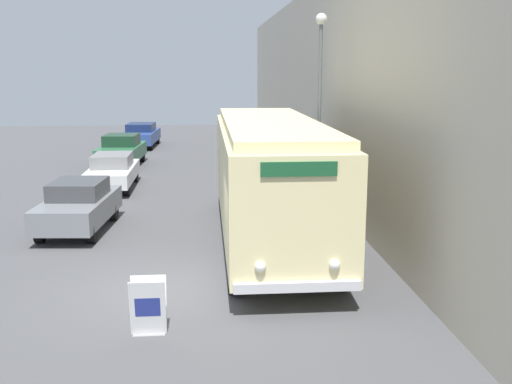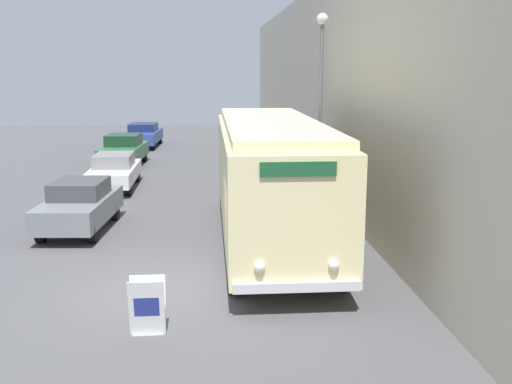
{
  "view_description": "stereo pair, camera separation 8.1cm",
  "coord_description": "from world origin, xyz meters",
  "px_view_note": "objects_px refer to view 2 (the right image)",
  "views": [
    {
      "loc": [
        1.0,
        -12.63,
        4.84
      ],
      "look_at": [
        2.14,
        1.03,
        2.0
      ],
      "focal_mm": 42.0,
      "sensor_mm": 36.0,
      "label": 1
    },
    {
      "loc": [
        1.08,
        -12.64,
        4.84
      ],
      "look_at": [
        2.14,
        1.03,
        2.0
      ],
      "focal_mm": 42.0,
      "sensor_mm": 36.0,
      "label": 2
    }
  ],
  "objects_px": {
    "parked_car_near": "(80,205)",
    "streetlamp": "(321,88)",
    "parked_car_distant": "(143,135)",
    "parked_car_mid": "(114,171)",
    "vintage_bus": "(270,175)",
    "parked_car_far": "(124,150)",
    "sign_board": "(147,307)"
  },
  "relations": [
    {
      "from": "parked_car_near",
      "to": "parked_car_distant",
      "type": "bearing_deg",
      "value": 95.36
    },
    {
      "from": "parked_car_mid",
      "to": "parked_car_distant",
      "type": "xyz_separation_m",
      "value": [
        -0.23,
        13.43,
        0.02
      ]
    },
    {
      "from": "parked_car_far",
      "to": "streetlamp",
      "type": "bearing_deg",
      "value": -51.61
    },
    {
      "from": "parked_car_near",
      "to": "parked_car_far",
      "type": "relative_size",
      "value": 0.99
    },
    {
      "from": "streetlamp",
      "to": "parked_car_near",
      "type": "distance_m",
      "value": 8.31
    },
    {
      "from": "parked_car_mid",
      "to": "parked_car_near",
      "type": "bearing_deg",
      "value": -90.58
    },
    {
      "from": "parked_car_far",
      "to": "parked_car_distant",
      "type": "xyz_separation_m",
      "value": [
        0.2,
        7.47,
        -0.05
      ]
    },
    {
      "from": "sign_board",
      "to": "parked_car_near",
      "type": "distance_m",
      "value": 8.0
    },
    {
      "from": "streetlamp",
      "to": "parked_car_far",
      "type": "xyz_separation_m",
      "value": [
        -7.89,
        11.45,
        -3.41
      ]
    },
    {
      "from": "parked_car_mid",
      "to": "parked_car_distant",
      "type": "relative_size",
      "value": 0.94
    },
    {
      "from": "streetlamp",
      "to": "parked_car_mid",
      "type": "xyz_separation_m",
      "value": [
        -7.46,
        5.49,
        -3.48
      ]
    },
    {
      "from": "streetlamp",
      "to": "parked_car_near",
      "type": "relative_size",
      "value": 1.57
    },
    {
      "from": "parked_car_near",
      "to": "parked_car_far",
      "type": "xyz_separation_m",
      "value": [
        -0.4,
        12.46,
        0.03
      ]
    },
    {
      "from": "streetlamp",
      "to": "parked_car_far",
      "type": "relative_size",
      "value": 1.56
    },
    {
      "from": "vintage_bus",
      "to": "parked_car_far",
      "type": "relative_size",
      "value": 2.51
    },
    {
      "from": "streetlamp",
      "to": "parked_car_near",
      "type": "height_order",
      "value": "streetlamp"
    },
    {
      "from": "parked_car_mid",
      "to": "parked_car_distant",
      "type": "bearing_deg",
      "value": 90.71
    },
    {
      "from": "parked_car_far",
      "to": "parked_car_distant",
      "type": "height_order",
      "value": "parked_car_far"
    },
    {
      "from": "sign_board",
      "to": "parked_car_near",
      "type": "bearing_deg",
      "value": 110.18
    },
    {
      "from": "parked_car_distant",
      "to": "streetlamp",
      "type": "bearing_deg",
      "value": -64.89
    },
    {
      "from": "parked_car_far",
      "to": "parked_car_mid",
      "type": "bearing_deg",
      "value": -82.07
    },
    {
      "from": "sign_board",
      "to": "parked_car_mid",
      "type": "relative_size",
      "value": 0.25
    },
    {
      "from": "sign_board",
      "to": "streetlamp",
      "type": "xyz_separation_m",
      "value": [
        4.74,
        8.51,
        3.7
      ]
    },
    {
      "from": "vintage_bus",
      "to": "sign_board",
      "type": "height_order",
      "value": "vintage_bus"
    },
    {
      "from": "parked_car_near",
      "to": "streetlamp",
      "type": "bearing_deg",
      "value": 12.48
    },
    {
      "from": "parked_car_near",
      "to": "parked_car_distant",
      "type": "relative_size",
      "value": 0.89
    },
    {
      "from": "sign_board",
      "to": "streetlamp",
      "type": "distance_m",
      "value": 10.42
    },
    {
      "from": "streetlamp",
      "to": "parked_car_far",
      "type": "distance_m",
      "value": 14.32
    },
    {
      "from": "sign_board",
      "to": "parked_car_distant",
      "type": "height_order",
      "value": "parked_car_distant"
    },
    {
      "from": "streetlamp",
      "to": "parked_car_near",
      "type": "bearing_deg",
      "value": -172.31
    },
    {
      "from": "vintage_bus",
      "to": "sign_board",
      "type": "bearing_deg",
      "value": -116.42
    },
    {
      "from": "vintage_bus",
      "to": "parked_car_mid",
      "type": "height_order",
      "value": "vintage_bus"
    }
  ]
}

